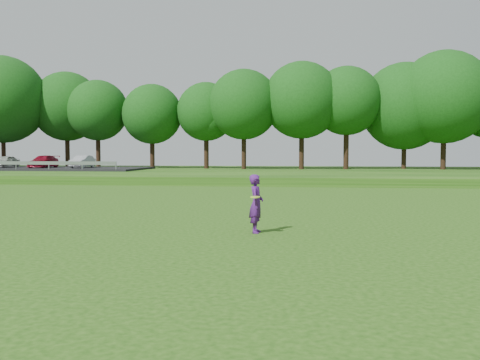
# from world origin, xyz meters

# --- Properties ---
(ground) EXTENTS (140.00, 140.00, 0.00)m
(ground) POSITION_xyz_m (0.00, 0.00, 0.00)
(ground) COLOR #19430C
(ground) RESTS_ON ground
(berm) EXTENTS (130.00, 30.00, 0.60)m
(berm) POSITION_xyz_m (0.00, 34.00, 0.30)
(berm) COLOR #19430C
(berm) RESTS_ON ground
(walking_path) EXTENTS (130.00, 1.60, 0.04)m
(walking_path) POSITION_xyz_m (0.00, 20.00, 0.02)
(walking_path) COLOR gray
(walking_path) RESTS_ON ground
(treeline) EXTENTS (104.00, 7.00, 15.00)m
(treeline) POSITION_xyz_m (0.00, 38.00, 8.10)
(treeline) COLOR #12430F
(treeline) RESTS_ON berm
(parking_lot) EXTENTS (24.00, 9.00, 1.38)m
(parking_lot) POSITION_xyz_m (-23.93, 32.78, 0.98)
(parking_lot) COLOR black
(parking_lot) RESTS_ON berm
(woman) EXTENTS (0.41, 0.85, 1.67)m
(woman) POSITION_xyz_m (2.52, -1.32, 0.84)
(woman) COLOR #4C186E
(woman) RESTS_ON ground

